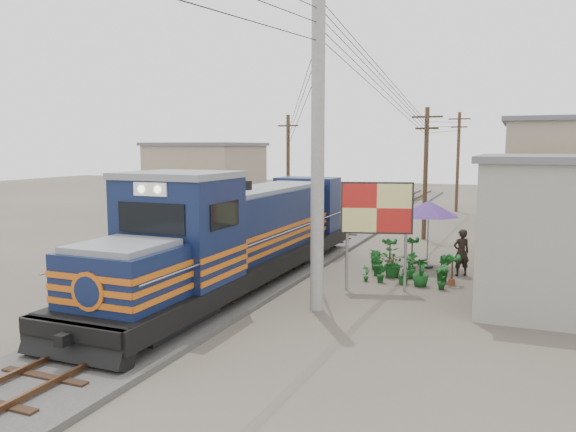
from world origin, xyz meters
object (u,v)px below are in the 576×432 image
at_px(vendor, 461,253).
at_px(billboard, 377,211).
at_px(locomotive, 240,237).
at_px(market_umbrella, 429,209).

bearing_deg(vendor, billboard, 21.29).
bearing_deg(vendor, locomotive, 0.68).
bearing_deg(locomotive, market_umbrella, 44.70).
bearing_deg(vendor, market_umbrella, -67.77).
height_order(billboard, vendor, billboard).
relative_size(locomotive, vendor, 9.07).
height_order(market_umbrella, vendor, market_umbrella).
distance_m(locomotive, market_umbrella, 8.09).
distance_m(billboard, market_umbrella, 4.60).
relative_size(locomotive, billboard, 4.40).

